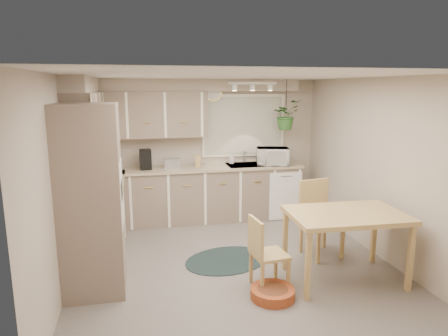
{
  "coord_description": "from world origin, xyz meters",
  "views": [
    {
      "loc": [
        -1.15,
        -4.77,
        2.26
      ],
      "look_at": [
        0.01,
        0.55,
        1.16
      ],
      "focal_mm": 32.0,
      "sensor_mm": 36.0,
      "label": 1
    }
  ],
  "objects": [
    {
      "name": "oven_stack",
      "position": [
        -1.68,
        -0.38,
        1.05
      ],
      "size": [
        0.65,
        0.65,
        2.1
      ],
      "primitive_type": "cube",
      "color": "gray",
      "rests_on": "floor"
    },
    {
      "name": "dishwasher_front",
      "position": [
        1.3,
        1.49,
        0.42
      ],
      "size": [
        0.58,
        0.02,
        0.83
      ],
      "primitive_type": "cube",
      "color": "white",
      "rests_on": "base_cab_back"
    },
    {
      "name": "chair_back",
      "position": [
        1.24,
        -0.04,
        0.51
      ],
      "size": [
        0.56,
        0.56,
        1.02
      ],
      "primitive_type": "cube",
      "rotation": [
        0.0,
        0.0,
        3.33
      ],
      "color": "tan",
      "rests_on": "floor"
    },
    {
      "name": "soap_bottle",
      "position": [
        0.45,
        1.95,
        0.98
      ],
      "size": [
        0.12,
        0.19,
        0.08
      ],
      "primitive_type": "imported",
      "rotation": [
        0.0,
        0.0,
        -0.26
      ],
      "color": "white",
      "rests_on": "counter_back"
    },
    {
      "name": "wall_right",
      "position": [
        2.0,
        0.0,
        1.2
      ],
      "size": [
        0.04,
        4.2,
        2.4
      ],
      "primitive_type": "cube",
      "color": "#B1A292",
      "rests_on": "floor"
    },
    {
      "name": "toaster",
      "position": [
        -0.6,
        1.82,
        1.02
      ],
      "size": [
        0.26,
        0.15,
        0.16
      ],
      "primitive_type": "cube",
      "rotation": [
        0.0,
        0.0,
        -0.03
      ],
      "color": "#979A9E",
      "rests_on": "counter_back"
    },
    {
      "name": "cooktop",
      "position": [
        -1.68,
        0.3,
        0.94
      ],
      "size": [
        0.52,
        0.58,
        0.02
      ],
      "primitive_type": "cube",
      "color": "white",
      "rests_on": "counter_left"
    },
    {
      "name": "counter_back",
      "position": [
        -0.2,
        1.79,
        0.92
      ],
      "size": [
        3.64,
        0.64,
        0.04
      ],
      "primitive_type": "cube",
      "color": "tan",
      "rests_on": "base_cab_back"
    },
    {
      "name": "floor",
      "position": [
        0.0,
        0.0,
        0.0
      ],
      "size": [
        4.2,
        4.2,
        0.0
      ],
      "primitive_type": "plane",
      "color": "slate",
      "rests_on": "ground"
    },
    {
      "name": "dining_table",
      "position": [
        1.19,
        -0.74,
        0.42
      ],
      "size": [
        1.36,
        0.94,
        0.83
      ],
      "primitive_type": "cube",
      "rotation": [
        0.0,
        0.0,
        -0.04
      ],
      "color": "tan",
      "rests_on": "floor"
    },
    {
      "name": "soffit_left",
      "position": [
        -1.85,
        1.0,
        2.3
      ],
      "size": [
        0.3,
        2.0,
        0.2
      ],
      "primitive_type": "cube",
      "color": "#B1A292",
      "rests_on": "wall_left"
    },
    {
      "name": "upper_cab_back",
      "position": [
        -1.0,
        1.93,
        1.83
      ],
      "size": [
        2.0,
        0.35,
        0.75
      ],
      "primitive_type": "cube",
      "color": "gray",
      "rests_on": "wall_back"
    },
    {
      "name": "braided_rug",
      "position": [
        -0.06,
        0.07,
        0.01
      ],
      "size": [
        1.34,
        1.14,
        0.01
      ],
      "primitive_type": "ellipsoid",
      "rotation": [
        0.0,
        0.0,
        0.27
      ],
      "color": "black",
      "rests_on": "floor"
    },
    {
      "name": "window_frame",
      "position": [
        0.7,
        2.08,
        1.6
      ],
      "size": [
        1.5,
        0.02,
        1.1
      ],
      "primitive_type": "cube",
      "color": "white",
      "rests_on": "wall_back"
    },
    {
      "name": "track_light_bar",
      "position": [
        0.7,
        1.55,
        2.33
      ],
      "size": [
        0.8,
        0.04,
        0.04
      ],
      "primitive_type": "cube",
      "color": "white",
      "rests_on": "ceiling"
    },
    {
      "name": "wall_oven_face",
      "position": [
        -1.35,
        -0.38,
        1.05
      ],
      "size": [
        0.02,
        0.56,
        0.58
      ],
      "primitive_type": "cube",
      "color": "white",
      "rests_on": "oven_stack"
    },
    {
      "name": "wall_back",
      "position": [
        0.0,
        2.1,
        1.2
      ],
      "size": [
        4.0,
        0.04,
        2.4
      ],
      "primitive_type": "cube",
      "color": "#B1A292",
      "rests_on": "floor"
    },
    {
      "name": "microwave",
      "position": [
        1.12,
        1.7,
        1.12
      ],
      "size": [
        0.6,
        0.42,
        0.37
      ],
      "primitive_type": "imported",
      "rotation": [
        0.0,
        0.0,
        -0.24
      ],
      "color": "white",
      "rests_on": "counter_back"
    },
    {
      "name": "pet_bed",
      "position": [
        0.22,
        -0.98,
        0.06
      ],
      "size": [
        0.63,
        0.63,
        0.11
      ],
      "primitive_type": "cylinder",
      "rotation": [
        0.0,
        0.0,
        -0.38
      ],
      "color": "#A85221",
      "rests_on": "floor"
    },
    {
      "name": "upper_cab_left",
      "position": [
        -1.82,
        1.0,
        1.83
      ],
      "size": [
        0.35,
        2.0,
        0.75
      ],
      "primitive_type": "cube",
      "color": "gray",
      "rests_on": "wall_left"
    },
    {
      "name": "ceiling",
      "position": [
        0.0,
        0.0,
        2.4
      ],
      "size": [
        4.2,
        4.2,
        0.0
      ],
      "primitive_type": "plane",
      "color": "silver",
      "rests_on": "wall_back"
    },
    {
      "name": "wall_front",
      "position": [
        0.0,
        -2.1,
        1.2
      ],
      "size": [
        4.0,
        0.04,
        2.4
      ],
      "primitive_type": "cube",
      "color": "#B1A292",
      "rests_on": "floor"
    },
    {
      "name": "base_cab_left",
      "position": [
        -1.7,
        0.88,
        0.45
      ],
      "size": [
        0.6,
        1.85,
        0.9
      ],
      "primitive_type": "cube",
      "color": "gray",
      "rests_on": "floor"
    },
    {
      "name": "sink",
      "position": [
        0.7,
        1.8,
        0.9
      ],
      "size": [
        0.7,
        0.48,
        0.1
      ],
      "primitive_type": "cube",
      "color": "#979A9E",
      "rests_on": "counter_back"
    },
    {
      "name": "counter_left",
      "position": [
        -1.69,
        0.88,
        0.92
      ],
      "size": [
        0.64,
        1.89,
        0.04
      ],
      "primitive_type": "cube",
      "color": "tan",
      "rests_on": "base_cab_left"
    },
    {
      "name": "soffit_back",
      "position": [
        -0.2,
        1.95,
        2.3
      ],
      "size": [
        3.6,
        0.3,
        0.2
      ],
      "primitive_type": "cube",
      "color": "#B1A292",
      "rests_on": "wall_back"
    },
    {
      "name": "hanging_plant",
      "position": [
        1.34,
        1.7,
        1.75
      ],
      "size": [
        0.62,
        0.65,
        0.39
      ],
      "primitive_type": "imported",
      "rotation": [
        0.0,
        0.0,
        0.42
      ],
      "color": "#2F6428",
      "rests_on": "ceiling"
    },
    {
      "name": "wall_clock",
      "position": [
        0.15,
        2.07,
        2.18
      ],
      "size": [
        0.3,
        0.03,
        0.3
      ],
      "primitive_type": "cylinder",
      "rotation": [
        1.57,
        0.0,
        0.0
      ],
      "color": "#E3C950",
      "rests_on": "wall_back"
    },
    {
      "name": "chair_left",
      "position": [
        0.26,
        -0.72,
        0.42
      ],
      "size": [
        0.43,
        0.43,
        0.84
      ],
      "primitive_type": "cube",
      "rotation": [
        0.0,
        0.0,
        -1.46
      ],
      "color": "tan",
      "rests_on": "floor"
    },
    {
      "name": "wall_left",
      "position": [
        -2.0,
        0.0,
        1.2
      ],
      "size": [
        0.04,
        4.2,
        2.4
      ],
      "primitive_type": "cube",
      "color": "#B1A292",
      "rests_on": "floor"
    },
    {
      "name": "window_blinds",
      "position": [
        0.7,
        2.07,
        1.6
      ],
      "size": [
        1.4,
        0.02,
        1.0
      ],
      "primitive_type": "cube",
      "color": "silver",
      "rests_on": "wall_back"
    },
    {
      "name": "range_hood",
      "position": [
        -1.7,
        0.3,
        1.4
      ],
      "size": [
        0.4,
        0.6,
        0.14
      ],
      "primitive_type": "cube",
      "color": "white",
      "rests_on": "upper_cab_left"
    },
    {
      "name": "coffee_maker",
      "position": [
        -1.04,
        1.8,
        1.1
      ],
      "size": [
        0.19,
        0.23,
        0.33
      ],
      "primitive_type": "cube",
      "rotation": [
        0.0,
        0.0,
        0.05
      ],
      "color": "black",
      "rests_on": "counter_back"
    },
    {
      "name": "knife_block",
      "position": [
        -0.16,
        1.85,
        1.04
      ],
      "size": [
        0.1,
        0.1,
        0.2
      ],
      "primitive_type": "cube",
      "rotation": [
        0.0,
        0.0,
        -0.12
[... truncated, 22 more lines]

